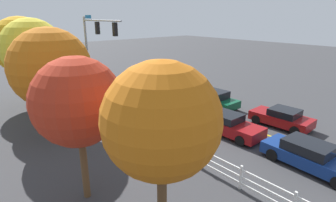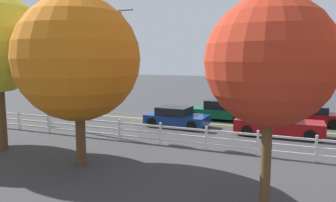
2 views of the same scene
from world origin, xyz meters
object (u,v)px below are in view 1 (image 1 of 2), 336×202
Objects in this scene: car_2 at (311,156)px; tree_1 at (78,102)px; car_4 at (212,99)px; car_3 at (167,102)px; car_0 at (226,124)px; tree_4 at (22,45)px; tree_3 at (33,49)px; tree_2 at (161,121)px; tree_0 at (51,68)px; car_1 at (282,118)px.

tree_1 is at bearing -115.22° from car_2.
car_3 is at bearing 58.20° from car_4.
car_4 reaches higher than car_0.
car_4 is 0.63× the size of tree_4.
car_4 is (4.18, -3.49, 0.01)m from car_0.
car_4 is at bearing -133.92° from tree_4.
tree_3 reaches higher than tree_1.
car_0 is 17.58m from tree_4.
car_4 is 0.74× the size of tree_2.
car_0 is at bearing -178.52° from car_2.
tree_0 reaches higher than car_3.
tree_2 reaches higher than car_2.
tree_3 is at bearing 54.72° from car_4.
tree_2 is (-2.67, 12.83, 3.90)m from car_1.
tree_4 reaches higher than tree_3.
car_0 is 0.98× the size of car_2.
car_3 is at bearing -96.50° from tree_0.
car_4 reaches higher than car_3.
tree_3 is 0.99× the size of tree_4.
car_3 is at bearing -57.08° from tree_1.
tree_2 is (-4.42, 8.97, 3.86)m from car_0.
car_2 is 0.66× the size of tree_4.
car_0 is 0.76× the size of tree_2.
car_1 is 21.00m from tree_4.
tree_3 is 3.27m from tree_4.
tree_2 is 0.87× the size of tree_3.
car_2 is 9.66m from tree_2.
tree_1 is at bearing 107.12° from car_4.
tree_4 reaches higher than tree_1.
tree_3 is (12.06, -1.73, 0.77)m from tree_1.
car_2 is 22.30m from tree_4.
car_4 is at bearing -71.52° from tree_1.
car_1 is at bearing -96.50° from tree_1.
tree_0 reaches higher than car_4.
tree_2 reaches higher than car_0.
tree_0 is (2.92, 11.74, 3.61)m from car_4.
car_3 is 12.81m from tree_4.
tree_2 reaches higher than car_3.
car_3 is 14.49m from tree_2.
car_1 is 5.94m from car_4.
car_1 is at bearing -139.11° from tree_3.
tree_2 is 16.31m from tree_3.
car_1 is 0.68× the size of tree_1.
tree_2 is at bearing 176.78° from tree_4.
car_4 is at bearing 61.76° from car_3.
tree_0 is at bearing -94.30° from car_3.
car_4 is at bearing -123.93° from tree_3.
car_2 is 10.22m from car_4.
car_3 is 0.86× the size of car_4.
car_1 is 5.41m from car_2.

